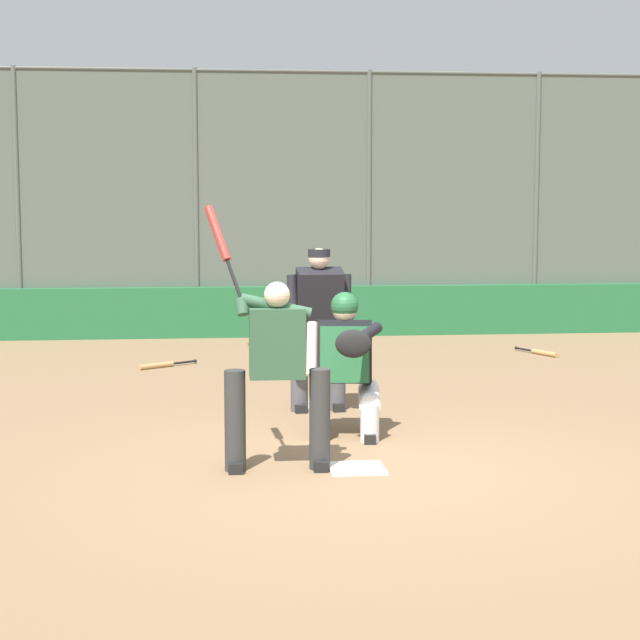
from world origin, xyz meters
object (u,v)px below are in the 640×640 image
object	(u,v)px
catcher_behind_plate	(345,363)
umpire_home	(319,325)
spare_bat_near_backstop	(161,365)
spare_bat_by_padding	(541,352)
fielding_glove_on_dirt	(257,344)
batter_at_plate	(276,368)

from	to	relation	value
catcher_behind_plate	umpire_home	world-z (taller)	umpire_home
umpire_home	spare_bat_near_backstop	size ratio (longest dim) A/B	2.26
spare_bat_near_backstop	spare_bat_by_padding	bearing A→B (deg)	151.76
catcher_behind_plate	fielding_glove_on_dirt	world-z (taller)	catcher_behind_plate
spare_bat_near_backstop	spare_bat_by_padding	size ratio (longest dim) A/B	0.92
catcher_behind_plate	spare_bat_near_backstop	size ratio (longest dim) A/B	1.79
batter_at_plate	spare_bat_by_padding	size ratio (longest dim) A/B	2.63
catcher_behind_plate	spare_bat_near_backstop	distance (m)	4.49
spare_bat_near_backstop	fielding_glove_on_dirt	bearing A→B (deg)	-161.47
catcher_behind_plate	umpire_home	bearing A→B (deg)	-77.54
batter_at_plate	fielding_glove_on_dirt	xyz separation A→B (m)	(-0.16, -6.85, -0.74)
umpire_home	catcher_behind_plate	bearing A→B (deg)	92.03
batter_at_plate	spare_bat_near_backstop	size ratio (longest dim) A/B	2.86
spare_bat_by_padding	catcher_behind_plate	bearing A→B (deg)	-59.42
batter_at_plate	spare_bat_by_padding	xyz separation A→B (m)	(-3.91, -5.72, -0.76)
spare_bat_by_padding	spare_bat_near_backstop	bearing A→B (deg)	-107.94
batter_at_plate	umpire_home	world-z (taller)	batter_at_plate
fielding_glove_on_dirt	spare_bat_by_padding	bearing A→B (deg)	163.28
batter_at_plate	spare_bat_by_padding	bearing A→B (deg)	-123.71
umpire_home	spare_bat_by_padding	size ratio (longest dim) A/B	2.08
batter_at_plate	spare_bat_by_padding	world-z (taller)	batter_at_plate
spare_bat_by_padding	fielding_glove_on_dirt	distance (m)	3.92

